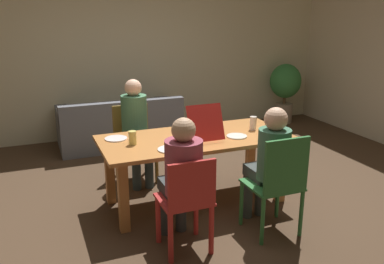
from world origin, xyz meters
TOP-DOWN VIEW (x-y plane):
  - ground_plane at (0.00, 0.00)m, footprint 20.00×20.00m
  - back_wall at (0.00, 2.80)m, footprint 6.95×0.12m
  - dining_table at (0.00, 0.00)m, footprint 1.95×0.90m
  - chair_0 at (-0.43, -0.86)m, footprint 0.42×0.40m
  - person_0 at (-0.43, -0.73)m, footprint 0.31×0.49m
  - chair_1 at (0.42, -0.91)m, footprint 0.45×0.43m
  - person_1 at (0.42, -0.74)m, footprint 0.29×0.50m
  - chair_2 at (-0.43, 0.92)m, footprint 0.45×0.44m
  - person_2 at (-0.43, 0.78)m, footprint 0.30×0.50m
  - pizza_box_0 at (0.02, 0.01)m, footprint 0.36×0.50m
  - plate_0 at (-0.77, 0.23)m, footprint 0.22×0.22m
  - plate_1 at (-0.37, -0.29)m, footprint 0.24×0.24m
  - plate_2 at (0.39, -0.15)m, footprint 0.21×0.21m
  - drinking_glass_0 at (-0.25, -0.14)m, footprint 0.08×0.08m
  - drinking_glass_1 at (0.67, 0.01)m, footprint 0.07×0.07m
  - drinking_glass_2 at (-0.66, 0.00)m, footprint 0.08×0.08m
  - couch at (-0.32, 2.21)m, footprint 1.77×0.85m
  - potted_plant at (2.71, 2.38)m, footprint 0.55×0.55m

SIDE VIEW (x-z plane):
  - ground_plane at x=0.00m, z-range 0.00..0.00m
  - couch at x=-0.32m, z-range -0.09..0.65m
  - chair_0 at x=-0.43m, z-range 0.04..0.90m
  - chair_2 at x=-0.43m, z-range 0.05..0.93m
  - chair_1 at x=0.42m, z-range 0.06..1.01m
  - dining_table at x=0.00m, z-range 0.25..0.98m
  - potted_plant at x=2.71m, z-range 0.14..1.20m
  - person_0 at x=-0.43m, z-range 0.10..1.27m
  - person_1 at x=0.42m, z-range 0.10..1.28m
  - person_2 at x=-0.43m, z-range 0.10..1.32m
  - plate_0 at x=-0.77m, z-range 0.73..0.74m
  - plate_2 at x=0.39m, z-range 0.73..0.74m
  - plate_1 at x=-0.37m, z-range 0.73..0.74m
  - pizza_box_0 at x=0.02m, z-range 0.59..0.96m
  - drinking_glass_0 at x=-0.25m, z-range 0.73..0.85m
  - drinking_glass_2 at x=-0.66m, z-range 0.73..0.86m
  - drinking_glass_1 at x=0.67m, z-range 0.73..0.88m
  - back_wall at x=0.00m, z-range 0.00..2.75m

